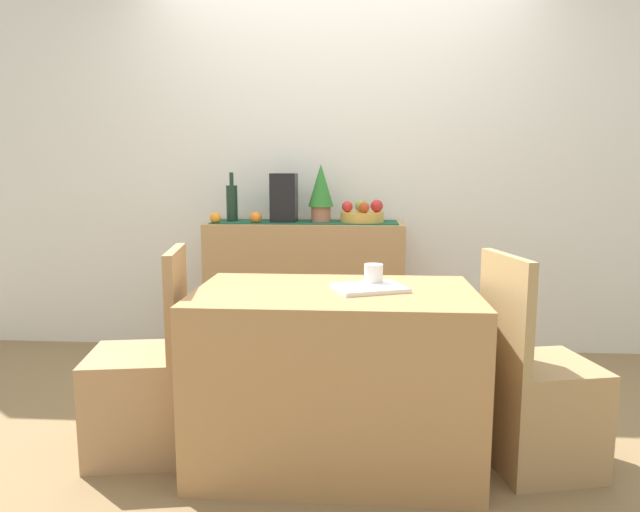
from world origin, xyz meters
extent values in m
cube|color=olive|center=(0.00, 0.00, -0.01)|extent=(6.40, 6.40, 0.02)
cube|color=silver|center=(0.00, 1.18, 1.35)|extent=(6.40, 0.06, 2.70)
cube|color=tan|center=(-0.21, 0.92, 0.45)|extent=(1.25, 0.42, 0.90)
cube|color=#194D33|center=(-0.21, 0.92, 0.90)|extent=(1.17, 0.32, 0.01)
cylinder|color=gold|center=(0.16, 0.92, 0.93)|extent=(0.28, 0.28, 0.06)
sphere|color=#AD3F1A|center=(0.17, 0.85, 1.00)|extent=(0.07, 0.07, 0.07)
sphere|color=red|center=(0.06, 0.92, 1.00)|extent=(0.07, 0.07, 0.07)
sphere|color=#889E41|center=(0.15, 0.95, 1.00)|extent=(0.08, 0.08, 0.08)
sphere|color=red|center=(0.25, 0.92, 1.01)|extent=(0.08, 0.08, 0.08)
cylinder|color=#1B3323|center=(-0.68, 0.92, 1.01)|extent=(0.07, 0.07, 0.23)
cylinder|color=#1B3323|center=(-0.68, 0.92, 1.17)|extent=(0.03, 0.03, 0.08)
cube|color=black|center=(-0.34, 0.92, 1.05)|extent=(0.16, 0.18, 0.31)
cylinder|color=#B96E4F|center=(-0.11, 0.92, 0.95)|extent=(0.12, 0.12, 0.10)
cone|color=#2B752C|center=(-0.11, 0.92, 1.13)|extent=(0.16, 0.16, 0.27)
sphere|color=orange|center=(-0.51, 0.83, 0.93)|extent=(0.07, 0.07, 0.07)
sphere|color=orange|center=(-0.76, 0.80, 0.93)|extent=(0.07, 0.07, 0.07)
cube|color=#AE7F4E|center=(0.04, -0.40, 0.37)|extent=(1.16, 0.70, 0.74)
cube|color=white|center=(0.19, -0.39, 0.75)|extent=(0.34, 0.30, 0.02)
cylinder|color=silver|center=(0.20, -0.31, 0.79)|extent=(0.08, 0.08, 0.09)
cube|color=tan|center=(-0.82, -0.40, 0.23)|extent=(0.46, 0.46, 0.45)
cube|color=#AA8153|center=(-0.64, -0.37, 0.68)|extent=(0.11, 0.40, 0.45)
cube|color=tan|center=(0.90, -0.40, 0.23)|extent=(0.48, 0.48, 0.45)
cube|color=tan|center=(0.73, -0.44, 0.68)|extent=(0.13, 0.40, 0.45)
camera|label=1|loc=(0.15, -2.72, 1.23)|focal=32.20mm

